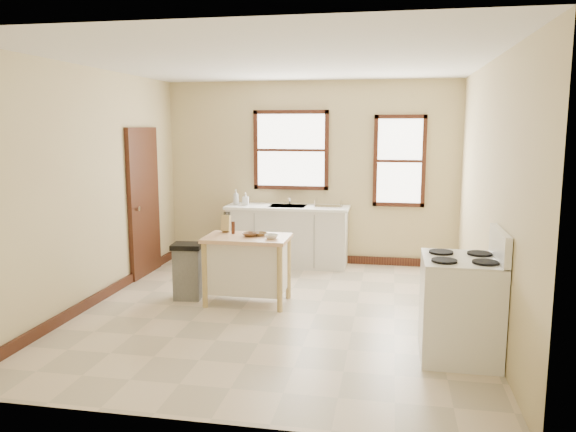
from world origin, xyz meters
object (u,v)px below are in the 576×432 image
object	(u,v)px
soap_bottle_b	(246,199)
pepper_grinder	(233,228)
knife_block	(226,224)
bowl_b	(260,234)
dish_rack	(329,204)
bowl_c	(271,237)
trash_bin	(188,271)
bowl_a	(250,235)
soap_bottle_a	(236,197)
gas_stove	(461,294)
kitchen_island	(248,270)

from	to	relation	value
soap_bottle_b	pepper_grinder	distance (m)	1.80
knife_block	bowl_b	size ratio (longest dim) A/B	1.24
pepper_grinder	bowl_b	size ratio (longest dim) A/B	0.93
soap_bottle_b	dish_rack	world-z (taller)	soap_bottle_b
knife_block	bowl_c	xyz separation A→B (m)	(0.64, -0.30, -0.08)
trash_bin	bowl_a	bearing A→B (deg)	-7.24
bowl_b	knife_block	bearing A→B (deg)	162.67
knife_block	pepper_grinder	distance (m)	0.15
soap_bottle_a	soap_bottle_b	size ratio (longest dim) A/B	1.22
knife_block	dish_rack	bearing A→B (deg)	53.61
soap_bottle_a	soap_bottle_b	xyz separation A→B (m)	(0.16, -0.02, -0.02)
soap_bottle_b	bowl_c	xyz separation A→B (m)	(0.83, -1.97, -0.17)
pepper_grinder	gas_stove	world-z (taller)	gas_stove
dish_rack	bowl_a	size ratio (longest dim) A/B	2.23
gas_stove	trash_bin	bearing A→B (deg)	158.37
knife_block	bowl_b	xyz separation A→B (m)	(0.47, -0.15, -0.08)
soap_bottle_a	bowl_b	distance (m)	2.02
pepper_grinder	bowl_c	world-z (taller)	pepper_grinder
bowl_a	pepper_grinder	bearing A→B (deg)	153.72
soap_bottle_b	bowl_a	size ratio (longest dim) A/B	1.06
soap_bottle_a	bowl_c	world-z (taller)	soap_bottle_a
soap_bottle_a	gas_stove	world-z (taller)	gas_stove
kitchen_island	bowl_b	bearing A→B (deg)	27.54
pepper_grinder	trash_bin	size ratio (longest dim) A/B	0.22
dish_rack	kitchen_island	size ratio (longest dim) A/B	0.40
soap_bottle_a	trash_bin	xyz separation A→B (m)	(-0.09, -1.89, -0.69)
knife_block	trash_bin	bearing A→B (deg)	-159.15
soap_bottle_b	trash_bin	bearing A→B (deg)	-100.31
kitchen_island	soap_bottle_a	bearing A→B (deg)	109.44
knife_block	trash_bin	size ratio (longest dim) A/B	0.29
soap_bottle_b	kitchen_island	size ratio (longest dim) A/B	0.19
dish_rack	bowl_b	distance (m)	1.95
kitchen_island	gas_stove	world-z (taller)	gas_stove
knife_block	soap_bottle_a	bearing A→B (deg)	97.80
soap_bottle_b	bowl_a	world-z (taller)	soap_bottle_b
soap_bottle_a	dish_rack	size ratio (longest dim) A/B	0.58
soap_bottle_b	pepper_grinder	bearing A→B (deg)	-82.85
bowl_b	gas_stove	xyz separation A→B (m)	(2.18, -1.28, -0.23)
knife_block	kitchen_island	bearing A→B (deg)	-37.65
soap_bottle_a	gas_stove	xyz separation A→B (m)	(3.00, -3.12, -0.43)
trash_bin	knife_block	bearing A→B (deg)	18.36
pepper_grinder	soap_bottle_b	bearing A→B (deg)	99.95
kitchen_island	dish_rack	bearing A→B (deg)	68.43
bowl_a	gas_stove	xyz separation A→B (m)	(2.29, -1.21, -0.24)
soap_bottle_b	bowl_c	world-z (taller)	soap_bottle_b
soap_bottle_b	trash_bin	size ratio (longest dim) A/B	0.28
pepper_grinder	bowl_b	world-z (taller)	pepper_grinder
kitchen_island	bowl_c	bearing A→B (deg)	-14.51
soap_bottle_b	trash_bin	distance (m)	2.01
bowl_c	trash_bin	size ratio (longest dim) A/B	0.23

